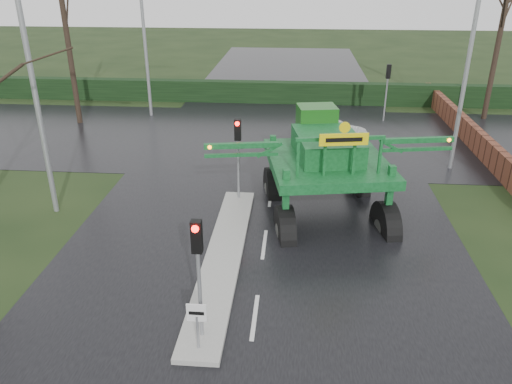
# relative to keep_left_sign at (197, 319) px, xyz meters

# --- Properties ---
(ground) EXTENTS (140.00, 140.00, 0.00)m
(ground) POSITION_rel_keep_left_sign_xyz_m (1.30, 1.50, -1.06)
(ground) COLOR black
(ground) RESTS_ON ground
(road_main) EXTENTS (14.00, 80.00, 0.02)m
(road_main) POSITION_rel_keep_left_sign_xyz_m (1.30, 11.50, -1.05)
(road_main) COLOR black
(road_main) RESTS_ON ground
(road_cross) EXTENTS (80.00, 12.00, 0.02)m
(road_cross) POSITION_rel_keep_left_sign_xyz_m (1.30, 17.50, -1.05)
(road_cross) COLOR black
(road_cross) RESTS_ON ground
(median_island) EXTENTS (1.20, 10.00, 0.16)m
(median_island) POSITION_rel_keep_left_sign_xyz_m (0.00, 4.50, -0.97)
(median_island) COLOR gray
(median_island) RESTS_ON ground
(hedge_row) EXTENTS (44.00, 0.90, 1.50)m
(hedge_row) POSITION_rel_keep_left_sign_xyz_m (1.30, 25.50, -0.31)
(hedge_row) COLOR black
(hedge_row) RESTS_ON ground
(brick_wall) EXTENTS (0.40, 20.00, 1.20)m
(brick_wall) POSITION_rel_keep_left_sign_xyz_m (11.80, 17.50, -0.46)
(brick_wall) COLOR #592D1E
(brick_wall) RESTS_ON ground
(keep_left_sign) EXTENTS (0.50, 0.07, 1.35)m
(keep_left_sign) POSITION_rel_keep_left_sign_xyz_m (0.00, 0.00, 0.00)
(keep_left_sign) COLOR gray
(keep_left_sign) RESTS_ON ground
(traffic_signal_near) EXTENTS (0.26, 0.33, 3.52)m
(traffic_signal_near) POSITION_rel_keep_left_sign_xyz_m (0.00, 0.49, 1.53)
(traffic_signal_near) COLOR gray
(traffic_signal_near) RESTS_ON ground
(traffic_signal_mid) EXTENTS (0.26, 0.33, 3.52)m
(traffic_signal_mid) POSITION_rel_keep_left_sign_xyz_m (0.00, 8.99, 1.53)
(traffic_signal_mid) COLOR gray
(traffic_signal_mid) RESTS_ON ground
(traffic_signal_far) EXTENTS (0.26, 0.33, 3.52)m
(traffic_signal_far) POSITION_rel_keep_left_sign_xyz_m (7.80, 21.51, 1.53)
(traffic_signal_far) COLOR gray
(traffic_signal_far) RESTS_ON ground
(street_light_left_near) EXTENTS (3.85, 0.30, 10.00)m
(street_light_left_near) POSITION_rel_keep_left_sign_xyz_m (-6.89, 7.50, 4.93)
(street_light_left_near) COLOR gray
(street_light_left_near) RESTS_ON ground
(street_light_right) EXTENTS (3.85, 0.30, 10.00)m
(street_light_right) POSITION_rel_keep_left_sign_xyz_m (9.49, 13.50, 4.93)
(street_light_right) COLOR gray
(street_light_right) RESTS_ON ground
(street_light_left_far) EXTENTS (3.85, 0.30, 10.00)m
(street_light_left_far) POSITION_rel_keep_left_sign_xyz_m (-6.89, 21.50, 4.93)
(street_light_left_far) COLOR gray
(street_light_left_far) RESTS_ON ground
(tree_left_far) EXTENTS (7.70, 7.70, 13.26)m
(tree_left_far) POSITION_rel_keep_left_sign_xyz_m (-11.20, 19.50, 6.09)
(tree_left_far) COLOR black
(tree_left_far) RESTS_ON ground
(tree_right_far) EXTENTS (7.00, 7.00, 12.05)m
(tree_right_far) POSITION_rel_keep_left_sign_xyz_m (14.30, 22.50, 5.44)
(tree_right_far) COLOR black
(tree_right_far) RESTS_ON ground
(crop_sprayer) EXTENTS (9.37, 6.56, 5.30)m
(crop_sprayer) POSITION_rel_keep_left_sign_xyz_m (1.95, 6.63, 1.45)
(crop_sprayer) COLOR black
(crop_sprayer) RESTS_ON ground
(white_sedan) EXTENTS (4.06, 1.75, 1.30)m
(white_sedan) POSITION_rel_keep_left_sign_xyz_m (4.25, 16.70, -1.06)
(white_sedan) COLOR silver
(white_sedan) RESTS_ON ground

